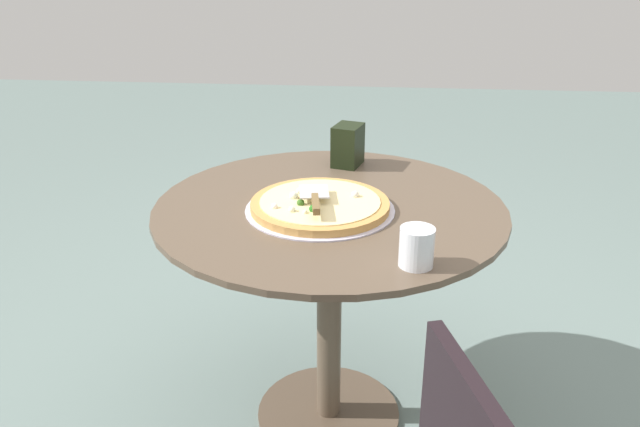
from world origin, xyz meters
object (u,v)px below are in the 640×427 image
Objects in this scene: patio_table at (329,260)px; pizza_server at (315,198)px; drinking_cup at (417,247)px; napkin_dispenser at (348,145)px; pizza_on_tray at (320,205)px.

pizza_server reaches higher than patio_table.
drinking_cup is 0.71m from napkin_dispenser.
napkin_dispenser reaches higher than pizza_server.
pizza_on_tray is 4.44× the size of drinking_cup.
drinking_cup reaches higher than pizza_on_tray.
patio_table is 0.24m from pizza_server.
pizza_server is at bearing 7.69° from napkin_dispenser.
drinking_cup is 0.69× the size of napkin_dispenser.
pizza_on_tray is at bearing 8.21° from napkin_dispenser.
pizza_on_tray is (-0.04, 0.02, 0.19)m from patio_table.
pizza_server is 0.37m from drinking_cup.
patio_table is 10.63× the size of drinking_cup.
napkin_dispenser is at bearing -8.22° from pizza_on_tray.
napkin_dispenser is at bearing 15.73° from drinking_cup.
pizza_on_tray reaches higher than patio_table.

